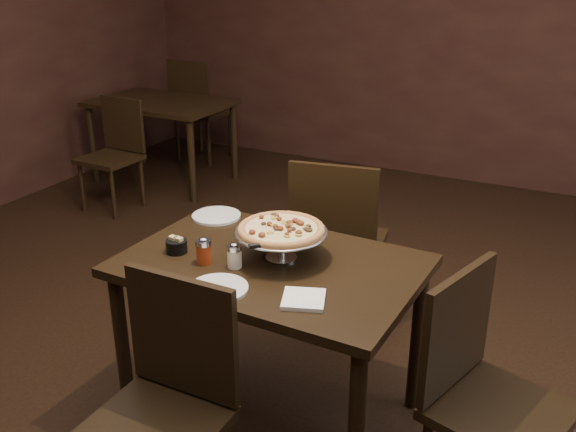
% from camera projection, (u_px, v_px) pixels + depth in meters
% --- Properties ---
extents(room, '(6.04, 7.04, 2.84)m').
position_uv_depth(room, '(268.00, 88.00, 2.23)').
color(room, black).
rests_on(room, ground).
extents(dining_table, '(1.18, 0.81, 0.72)m').
position_uv_depth(dining_table, '(271.00, 283.00, 2.55)').
color(dining_table, black).
rests_on(dining_table, ground).
extents(background_table, '(1.12, 0.75, 0.70)m').
position_uv_depth(background_table, '(162.00, 112.00, 5.36)').
color(background_table, black).
rests_on(background_table, ground).
extents(pizza_stand, '(0.37, 0.37, 0.15)m').
position_uv_depth(pizza_stand, '(281.00, 230.00, 2.49)').
color(pizza_stand, '#B8B8BF').
rests_on(pizza_stand, dining_table).
extents(parmesan_shaker, '(0.06, 0.06, 0.10)m').
position_uv_depth(parmesan_shaker, '(234.00, 256.00, 2.45)').
color(parmesan_shaker, beige).
rests_on(parmesan_shaker, dining_table).
extents(pepper_flake_shaker, '(0.06, 0.06, 0.11)m').
position_uv_depth(pepper_flake_shaker, '(204.00, 251.00, 2.48)').
color(pepper_flake_shaker, maroon).
rests_on(pepper_flake_shaker, dining_table).
extents(packet_caddy, '(0.09, 0.09, 0.07)m').
position_uv_depth(packet_caddy, '(176.00, 246.00, 2.58)').
color(packet_caddy, black).
rests_on(packet_caddy, dining_table).
extents(napkin_stack, '(0.19, 0.19, 0.02)m').
position_uv_depth(napkin_stack, '(304.00, 299.00, 2.22)').
color(napkin_stack, white).
rests_on(napkin_stack, dining_table).
extents(plate_left, '(0.22, 0.22, 0.01)m').
position_uv_depth(plate_left, '(216.00, 216.00, 2.93)').
color(plate_left, silver).
rests_on(plate_left, dining_table).
extents(plate_near, '(0.22, 0.22, 0.01)m').
position_uv_depth(plate_near, '(218.00, 288.00, 2.30)').
color(plate_near, silver).
rests_on(plate_near, dining_table).
extents(serving_spatula, '(0.17, 0.17, 0.02)m').
position_uv_depth(serving_spatula, '(266.00, 245.00, 2.37)').
color(serving_spatula, '#B8B8BF').
rests_on(serving_spatula, pizza_stand).
extents(chair_far, '(0.50, 0.50, 0.93)m').
position_uv_depth(chair_far, '(337.00, 238.00, 3.24)').
color(chair_far, black).
rests_on(chair_far, ground).
extents(chair_near, '(0.42, 0.42, 0.89)m').
position_uv_depth(chair_near, '(165.00, 401.00, 2.09)').
color(chair_near, black).
rests_on(chair_near, ground).
extents(chair_side, '(0.51, 0.51, 0.88)m').
position_uv_depth(chair_side, '(483.00, 389.00, 2.15)').
color(chair_side, black).
rests_on(chair_side, ground).
extents(bg_chair_far, '(0.46, 0.46, 0.95)m').
position_uv_depth(bg_chair_far, '(198.00, 107.00, 5.95)').
color(bg_chair_far, black).
rests_on(bg_chair_far, ground).
extents(bg_chair_near, '(0.41, 0.41, 0.84)m').
position_uv_depth(bg_chair_near, '(115.00, 150.00, 4.87)').
color(bg_chair_near, black).
rests_on(bg_chair_near, ground).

